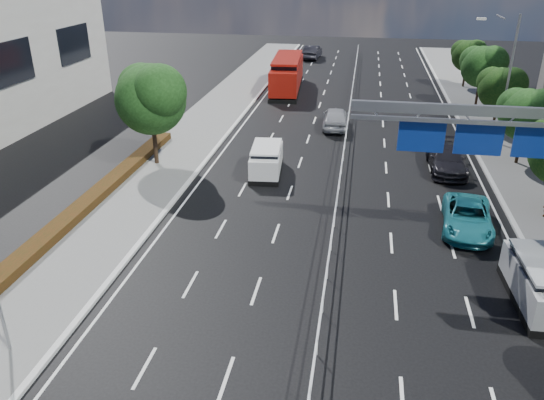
# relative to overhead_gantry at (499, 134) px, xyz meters

# --- Properties ---
(ground) EXTENTS (160.00, 160.00, 0.00)m
(ground) POSITION_rel_overhead_gantry_xyz_m (-6.74, -10.05, -5.61)
(ground) COLOR black
(ground) RESTS_ON ground
(kerb_near) EXTENTS (0.25, 140.00, 0.15)m
(kerb_near) POSITION_rel_overhead_gantry_xyz_m (-15.74, -10.05, -5.54)
(kerb_near) COLOR silver
(kerb_near) RESTS_ON ground
(median_fence) EXTENTS (0.05, 85.00, 1.02)m
(median_fence) POSITION_rel_overhead_gantry_xyz_m (-6.74, 12.45, -5.08)
(median_fence) COLOR silver
(median_fence) RESTS_ON ground
(hedge_near) EXTENTS (1.00, 36.00, 0.44)m
(hedge_near) POSITION_rel_overhead_gantry_xyz_m (-20.04, -5.05, -5.25)
(hedge_near) COLOR black
(hedge_near) RESTS_ON sidewalk_near
(overhead_gantry) EXTENTS (10.24, 0.38, 7.45)m
(overhead_gantry) POSITION_rel_overhead_gantry_xyz_m (0.00, 0.00, 0.00)
(overhead_gantry) COLOR gray
(overhead_gantry) RESTS_ON ground
(streetlight_far) EXTENTS (2.78, 2.40, 9.00)m
(streetlight_far) POSITION_rel_overhead_gantry_xyz_m (3.76, 15.95, -0.40)
(streetlight_far) COLOR gray
(streetlight_far) RESTS_ON ground
(near_tree_back) EXTENTS (4.84, 4.51, 6.69)m
(near_tree_back) POSITION_rel_overhead_gantry_xyz_m (-18.68, 7.92, -1.00)
(near_tree_back) COLOR black
(near_tree_back) RESTS_ON ground
(far_tree_e) EXTENTS (3.63, 3.38, 5.13)m
(far_tree_e) POSITION_rel_overhead_gantry_xyz_m (4.51, 11.93, -2.05)
(far_tree_e) COLOR black
(far_tree_e) RESTS_ON ground
(far_tree_f) EXTENTS (3.52, 3.28, 5.02)m
(far_tree_f) POSITION_rel_overhead_gantry_xyz_m (4.50, 19.43, -2.12)
(far_tree_f) COLOR black
(far_tree_f) RESTS_ON ground
(far_tree_g) EXTENTS (3.96, 3.69, 5.45)m
(far_tree_g) POSITION_rel_overhead_gantry_xyz_m (4.51, 26.92, -1.85)
(far_tree_g) COLOR black
(far_tree_g) RESTS_ON ground
(far_tree_h) EXTENTS (3.41, 3.18, 4.91)m
(far_tree_h) POSITION_rel_overhead_gantry_xyz_m (4.50, 34.43, -2.18)
(far_tree_h) COLOR black
(far_tree_h) RESTS_ON ground
(white_minivan) EXTENTS (2.17, 4.35, 1.83)m
(white_minivan) POSITION_rel_overhead_gantry_xyz_m (-11.40, 7.67, -4.71)
(white_minivan) COLOR black
(white_minivan) RESTS_ON ground
(red_bus) EXTENTS (3.37, 11.34, 3.34)m
(red_bus) POSITION_rel_overhead_gantry_xyz_m (-13.37, 30.34, -3.86)
(red_bus) COLOR black
(red_bus) RESTS_ON ground
(near_car_silver) EXTENTS (2.17, 4.93, 1.65)m
(near_car_silver) POSITION_rel_overhead_gantry_xyz_m (-7.74, 18.17, -4.78)
(near_car_silver) COLOR #9B9CA2
(near_car_silver) RESTS_ON ground
(near_car_dark) EXTENTS (2.20, 5.30, 1.71)m
(near_car_dark) POSITION_rel_overhead_gantry_xyz_m (-12.62, 48.72, -4.75)
(near_car_dark) COLOR black
(near_car_dark) RESTS_ON ground
(silver_minivan) EXTENTS (2.12, 4.64, 1.90)m
(silver_minivan) POSITION_rel_overhead_gantry_xyz_m (1.56, -4.00, -4.67)
(silver_minivan) COLOR black
(silver_minivan) RESTS_ON ground
(parked_car_teal) EXTENTS (2.85, 5.24, 1.39)m
(parked_car_teal) POSITION_rel_overhead_gantry_xyz_m (-0.24, 1.95, -4.91)
(parked_car_teal) COLOR #1B6F7D
(parked_car_teal) RESTS_ON ground
(parked_car_dark) EXTENTS (2.20, 5.30, 1.53)m
(parked_car_dark) POSITION_rel_overhead_gantry_xyz_m (-0.24, 10.17, -4.84)
(parked_car_dark) COLOR black
(parked_car_dark) RESTS_ON ground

